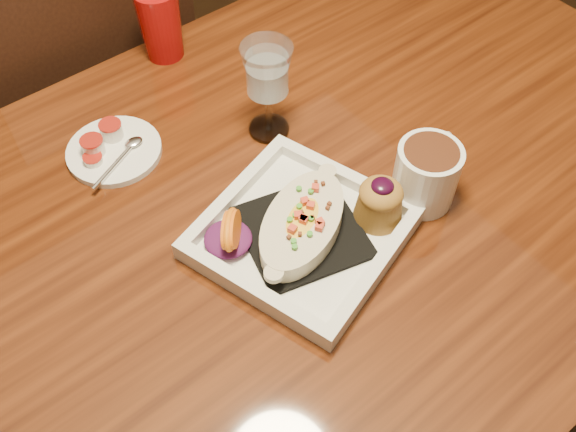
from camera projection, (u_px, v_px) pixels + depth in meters
floor at (278, 413)px, 1.50m from camera, size 7.00×7.00×0.00m
table at (272, 255)px, 0.98m from camera, size 1.50×0.90×0.75m
chair_far at (95, 107)px, 1.39m from camera, size 0.42×0.42×0.93m
plate at (312, 225)px, 0.86m from camera, size 0.31×0.31×0.08m
coffee_mug at (427, 171)px, 0.89m from camera, size 0.12×0.09×0.10m
goblet at (267, 75)px, 0.92m from camera, size 0.08×0.08×0.16m
saucer at (112, 149)px, 0.97m from camera, size 0.14×0.14×0.10m
creamer_loose at (94, 161)px, 0.95m from camera, size 0.03×0.03×0.02m
red_tumbler at (160, 24)px, 1.07m from camera, size 0.07×0.07×0.12m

